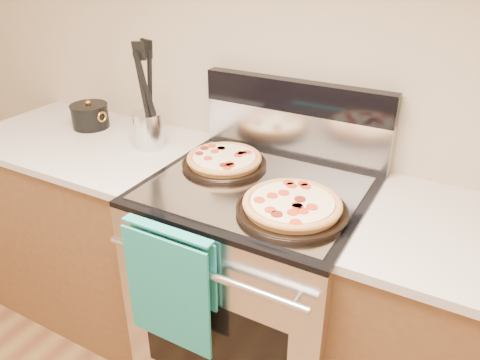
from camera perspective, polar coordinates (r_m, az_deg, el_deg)
The scene contains 15 objects.
wall_back at distance 1.80m, azimuth 7.74°, elevation 16.22°, with size 4.00×4.00×0.00m, color #C6B28F.
range_body at distance 1.91m, azimuth 1.96°, elevation -13.17°, with size 0.76×0.68×0.90m, color #B7B7BC.
oven_window at distance 1.70m, azimuth -3.52°, elevation -19.59°, with size 0.56×0.01×0.40m, color black.
cooktop at distance 1.65m, azimuth 2.22°, elevation -0.96°, with size 0.76×0.68×0.02m, color black.
backsplash_lower at distance 1.86m, azimuth 6.63°, elevation 5.73°, with size 0.76×0.06×0.18m, color silver.
backsplash_upper at distance 1.82m, azimuth 6.88°, elevation 10.13°, with size 0.76×0.06×0.12m, color black.
oven_handle at distance 1.44m, azimuth -4.79°, elevation -11.07°, with size 0.03×0.03×0.70m, color silver.
dish_towel at distance 1.56m, azimuth -8.42°, elevation -12.53°, with size 0.32×0.05×0.42m, color #1C8E74, non-canonical shape.
foil_sheet at distance 1.62m, azimuth 1.74°, elevation -0.99°, with size 0.70×0.55×0.01m, color gray.
cabinet_left at distance 2.38m, azimuth -16.96°, elevation -5.68°, with size 1.00×0.62×0.88m, color brown.
countertop_left at distance 2.18m, azimuth -18.57°, elevation 4.43°, with size 1.02×0.64×0.03m, color beige.
pepperoni_pizza_back at distance 1.77m, azimuth -1.94°, elevation 2.40°, with size 0.32×0.32×0.04m, color #B97838, non-canonical shape.
pepperoni_pizza_front at distance 1.47m, azimuth 6.36°, elevation -3.18°, with size 0.35×0.35×0.05m, color #B97838, non-canonical shape.
utensil_crock at distance 1.98m, azimuth -11.07°, elevation 5.97°, with size 0.12×0.12×0.15m, color silver.
saucepan at distance 2.28m, azimuth -17.80°, elevation 7.35°, with size 0.16×0.16×0.10m, color black.
Camera 1 is at (0.65, 0.35, 1.69)m, focal length 35.00 mm.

